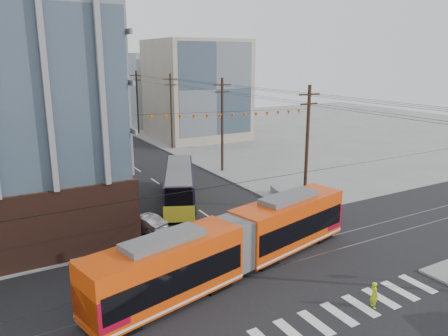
# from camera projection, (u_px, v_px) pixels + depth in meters

# --- Properties ---
(ground) EXTENTS (160.00, 160.00, 0.00)m
(ground) POSITION_uv_depth(u_px,v_px,m) (313.00, 286.00, 26.11)
(ground) COLOR slate
(bg_bldg_ne_near) EXTENTS (14.00, 14.00, 16.00)m
(bg_bldg_ne_near) POSITION_uv_depth(u_px,v_px,m) (196.00, 90.00, 72.20)
(bg_bldg_ne_near) COLOR gray
(bg_bldg_ne_near) RESTS_ON ground
(bg_bldg_ne_far) EXTENTS (16.00, 16.00, 14.00)m
(bg_bldg_ne_far) POSITION_uv_depth(u_px,v_px,m) (162.00, 88.00, 90.23)
(bg_bldg_ne_far) COLOR #8C99A5
(bg_bldg_ne_far) RESTS_ON ground
(utility_pole_far) EXTENTS (0.30, 0.30, 11.00)m
(utility_pole_far) POSITION_uv_depth(u_px,v_px,m) (137.00, 103.00, 75.94)
(utility_pole_far) COLOR black
(utility_pole_far) RESTS_ON ground
(streetcar) EXTENTS (20.06, 7.30, 3.85)m
(streetcar) POSITION_uv_depth(u_px,v_px,m) (234.00, 244.00, 27.25)
(streetcar) COLOR #D13C07
(streetcar) RESTS_ON ground
(city_bus) EXTENTS (7.27, 11.91, 3.37)m
(city_bus) POSITION_uv_depth(u_px,v_px,m) (179.00, 185.00, 40.68)
(city_bus) COLOR black
(city_bus) RESTS_ON ground
(parked_car_silver) EXTENTS (3.03, 4.33, 1.35)m
(parked_car_silver) POSITION_uv_depth(u_px,v_px,m) (143.00, 222.00, 34.23)
(parked_car_silver) COLOR #9698A7
(parked_car_silver) RESTS_ON ground
(parked_car_white) EXTENTS (2.45, 5.42, 1.54)m
(parked_car_white) POSITION_uv_depth(u_px,v_px,m) (118.00, 197.00, 40.01)
(parked_car_white) COLOR silver
(parked_car_white) RESTS_ON ground
(parked_car_grey) EXTENTS (3.02, 4.87, 1.26)m
(parked_car_grey) POSITION_uv_depth(u_px,v_px,m) (110.00, 187.00, 43.72)
(parked_car_grey) COLOR slate
(parked_car_grey) RESTS_ON ground
(pedestrian) EXTENTS (0.47, 0.62, 1.52)m
(pedestrian) POSITION_uv_depth(u_px,v_px,m) (374.00, 295.00, 23.67)
(pedestrian) COLOR #B9DF17
(pedestrian) RESTS_ON ground
(jersey_barrier) EXTENTS (1.81, 4.06, 0.79)m
(jersey_barrier) POSITION_uv_depth(u_px,v_px,m) (281.00, 195.00, 41.98)
(jersey_barrier) COLOR slate
(jersey_barrier) RESTS_ON ground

